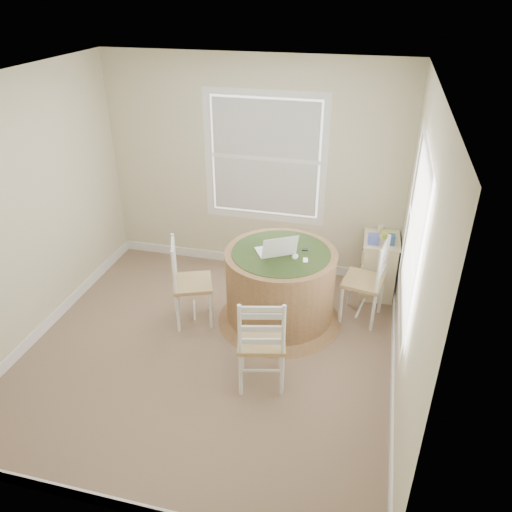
% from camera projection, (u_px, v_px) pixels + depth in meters
% --- Properties ---
extents(room, '(3.64, 3.64, 2.64)m').
position_uv_depth(room, '(226.00, 230.00, 4.49)').
color(room, '#8C7159').
rests_on(room, ground).
extents(round_table, '(1.34, 1.34, 0.84)m').
position_uv_depth(round_table, '(280.00, 284.00, 5.27)').
color(round_table, '#956842').
rests_on(round_table, ground).
extents(chair_left, '(0.53, 0.54, 0.95)m').
position_uv_depth(chair_left, '(192.00, 283.00, 5.25)').
color(chair_left, white).
rests_on(chair_left, ground).
extents(chair_near, '(0.50, 0.49, 0.95)m').
position_uv_depth(chair_near, '(261.00, 340.00, 4.42)').
color(chair_near, white).
rests_on(chair_near, ground).
extents(chair_right, '(0.47, 0.49, 0.95)m').
position_uv_depth(chair_right, '(364.00, 281.00, 5.29)').
color(chair_right, white).
rests_on(chair_right, ground).
extents(laptop, '(0.48, 0.46, 0.25)m').
position_uv_depth(laptop, '(276.00, 250.00, 5.05)').
color(laptop, white).
rests_on(laptop, round_table).
extents(mouse, '(0.08, 0.11, 0.04)m').
position_uv_depth(mouse, '(295.00, 256.00, 4.99)').
color(mouse, white).
rests_on(mouse, round_table).
extents(phone, '(0.06, 0.10, 0.02)m').
position_uv_depth(phone, '(305.00, 261.00, 4.93)').
color(phone, '#B7BABF').
rests_on(phone, round_table).
extents(keys, '(0.07, 0.06, 0.02)m').
position_uv_depth(keys, '(305.00, 250.00, 5.12)').
color(keys, black).
rests_on(keys, round_table).
extents(corner_chest, '(0.42, 0.55, 0.71)m').
position_uv_depth(corner_chest, '(378.00, 266.00, 5.80)').
color(corner_chest, '#F7E4B9').
rests_on(corner_chest, ground).
extents(tissue_box, '(0.12, 0.12, 0.10)m').
position_uv_depth(tissue_box, '(374.00, 239.00, 5.52)').
color(tissue_box, '#5B6CD0').
rests_on(tissue_box, corner_chest).
extents(box_yellow, '(0.15, 0.11, 0.06)m').
position_uv_depth(box_yellow, '(388.00, 235.00, 5.63)').
color(box_yellow, '#D2E851').
rests_on(box_yellow, corner_chest).
extents(box_blue, '(0.08, 0.08, 0.12)m').
position_uv_depth(box_blue, '(391.00, 239.00, 5.48)').
color(box_blue, '#2E538B').
rests_on(box_blue, corner_chest).
extents(cup_cream, '(0.07, 0.07, 0.09)m').
position_uv_depth(cup_cream, '(381.00, 230.00, 5.73)').
color(cup_cream, beige).
rests_on(cup_cream, corner_chest).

